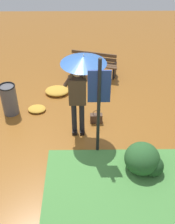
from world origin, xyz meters
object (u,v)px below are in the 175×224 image
at_px(info_sign_post, 99,98).
at_px(handbag, 96,118).
at_px(trash_bin, 9,99).
at_px(person_with_umbrella, 81,76).
at_px(park_bench, 94,65).

bearing_deg(info_sign_post, handbag, 89.48).
xyz_separation_m(handbag, trash_bin, (-2.21, 0.42, 0.29)).
bearing_deg(trash_bin, person_with_umbrella, -22.37).
distance_m(person_with_umbrella, info_sign_post, 0.76).
distance_m(park_bench, trash_bin, 2.87).
bearing_deg(park_bench, handbag, -90.07).
relative_size(info_sign_post, park_bench, 1.60).
bearing_deg(info_sign_post, person_with_umbrella, 118.07).
height_order(person_with_umbrella, handbag, person_with_umbrella).
xyz_separation_m(handbag, park_bench, (0.00, 2.26, 0.28)).
height_order(person_with_umbrella, park_bench, person_with_umbrella).
height_order(info_sign_post, handbag, info_sign_post).
xyz_separation_m(person_with_umbrella, info_sign_post, (0.35, -0.67, -0.11)).
bearing_deg(trash_bin, handbag, -10.73).
distance_m(info_sign_post, park_bench, 3.42).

